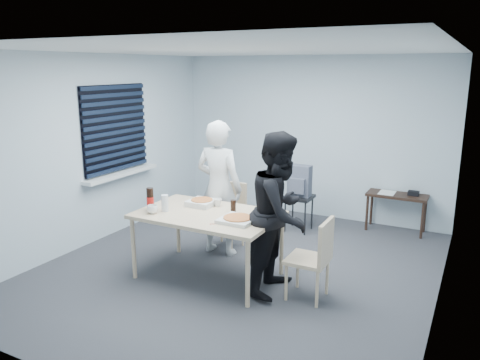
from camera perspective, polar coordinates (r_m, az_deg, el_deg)
The scene contains 19 objects.
room at distance 7.02m, azimuth -14.71°, elevation 5.20°, with size 5.00×5.00×5.00m.
dining_table at distance 5.42m, azimuth -3.95°, elevation -4.63°, with size 1.60×1.02×0.78m.
chair_far at distance 6.39m, azimuth -1.32°, elevation -3.70°, with size 0.42×0.42×0.89m.
chair_right at distance 5.01m, azimuth 9.22°, elevation -8.89°, with size 0.42×0.42×0.89m.
person_white at distance 6.07m, azimuth -2.57°, elevation -0.99°, with size 0.65×0.42×1.77m, color silver.
person_black at distance 5.06m, azimuth 4.94°, elevation -4.05°, with size 0.86×0.47×1.77m, color black.
side_table at distance 7.35m, azimuth 18.58°, elevation -2.24°, with size 0.87×0.39×0.58m.
stool at distance 7.06m, azimuth 7.21°, elevation -2.77°, with size 0.39×0.39×0.55m.
backpack at distance 6.96m, azimuth 7.25°, elevation -0.15°, with size 0.33×0.24×0.46m.
pizza_box_a at distance 5.69m, azimuth -4.67°, elevation -2.74°, with size 0.31×0.31×0.08m.
pizza_box_b at distance 5.10m, azimuth -0.30°, elevation -4.81°, with size 0.37×0.37×0.05m.
mug_a at distance 5.46m, azimuth -10.62°, elevation -3.53°, with size 0.12×0.12×0.10m, color white.
mug_b at distance 5.64m, azimuth -2.75°, elevation -2.76°, with size 0.10×0.10×0.09m, color white.
cola_glass at distance 5.41m, azimuth -0.83°, elevation -3.19°, with size 0.06×0.06×0.14m, color black.
soda_bottle at distance 5.56m, azimuth -10.89°, elevation -2.35°, with size 0.08×0.08×0.27m.
plastic_cups at distance 5.50m, azimuth -9.15°, elevation -2.80°, with size 0.08×0.08×0.20m, color silver.
rubber_band at distance 5.03m, azimuth -3.43°, elevation -5.38°, with size 0.05×0.05×0.00m, color red.
papers at distance 7.35m, azimuth 17.49°, elevation -1.48°, with size 0.23×0.31×0.01m, color white.
black_box at distance 7.32m, azimuth 20.39°, elevation -1.52°, with size 0.15×0.11×0.07m, color black.
Camera 1 is at (2.49, -4.74, 2.42)m, focal length 35.00 mm.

